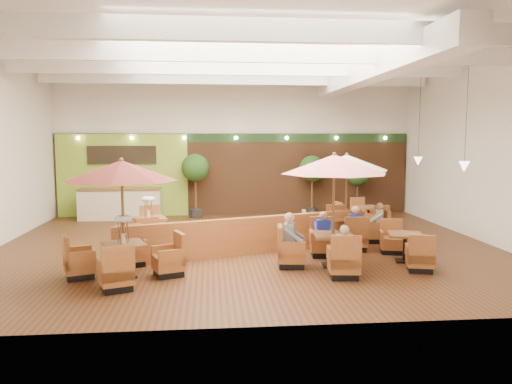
{
  "coord_description": "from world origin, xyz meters",
  "views": [
    {
      "loc": [
        -1.04,
        -13.84,
        3.11
      ],
      "look_at": [
        0.3,
        0.5,
        1.5
      ],
      "focal_mm": 35.0,
      "sensor_mm": 36.0,
      "label": 1
    }
  ],
  "objects": [
    {
      "name": "table_5",
      "position": [
        4.17,
        2.79,
        0.33
      ],
      "size": [
        1.71,
        2.46,
        0.88
      ],
      "rotation": [
        0.0,
        0.0,
        0.25
      ],
      "color": "brown",
      "rests_on": "ground"
    },
    {
      "name": "booth_divider",
      "position": [
        -0.01,
        -0.88,
        0.49
      ],
      "size": [
        6.79,
        2.43,
        0.98
      ],
      "primitive_type": "cube",
      "rotation": [
        0.0,
        0.0,
        0.32
      ],
      "color": "brown",
      "rests_on": "ground"
    },
    {
      "name": "table_1",
      "position": [
        1.82,
        -2.33,
        1.96
      ],
      "size": [
        2.63,
        2.73,
        2.74
      ],
      "rotation": [
        0.0,
        0.0,
        -0.12
      ],
      "color": "brown",
      "rests_on": "ground"
    },
    {
      "name": "topiary_2",
      "position": [
        4.77,
        5.3,
        1.54
      ],
      "size": [
        0.89,
        0.89,
        2.06
      ],
      "color": "black",
      "rests_on": "ground"
    },
    {
      "name": "diner_4",
      "position": [
        3.87,
        0.23,
        0.73
      ],
      "size": [
        0.36,
        0.39,
        0.72
      ],
      "rotation": [
        0.0,
        0.0,
        1.26
      ],
      "color": "silver",
      "rests_on": "ground"
    },
    {
      "name": "table_3",
      "position": [
        -2.82,
        0.73,
        0.49
      ],
      "size": [
        1.13,
        2.74,
        1.53
      ],
      "rotation": [
        0.0,
        0.0,
        0.42
      ],
      "color": "brown",
      "rests_on": "ground"
    },
    {
      "name": "topiary_1",
      "position": [
        2.95,
        5.3,
        1.77
      ],
      "size": [
        1.02,
        1.02,
        2.37
      ],
      "color": "black",
      "rests_on": "ground"
    },
    {
      "name": "service_counter",
      "position": [
        -4.4,
        5.1,
        0.58
      ],
      "size": [
        3.0,
        0.75,
        1.18
      ],
      "color": "beige",
      "rests_on": "ground"
    },
    {
      "name": "table_2",
      "position": [
        2.9,
        0.23,
        1.8
      ],
      "size": [
        2.64,
        2.64,
        2.64
      ],
      "rotation": [
        0.0,
        0.0,
        -0.14
      ],
      "color": "brown",
      "rests_on": "ground"
    },
    {
      "name": "diner_0",
      "position": [
        1.89,
        -3.33,
        0.73
      ],
      "size": [
        0.39,
        0.34,
        0.73
      ],
      "rotation": [
        0.0,
        0.0,
        -0.21
      ],
      "color": "silver",
      "rests_on": "ground"
    },
    {
      "name": "table_0",
      "position": [
        -2.95,
        -2.81,
        1.79
      ],
      "size": [
        2.76,
        2.76,
        2.65
      ],
      "rotation": [
        0.0,
        0.0,
        0.37
      ],
      "color": "brown",
      "rests_on": "ground"
    },
    {
      "name": "diner_3",
      "position": [
        2.9,
        -0.74,
        0.75
      ],
      "size": [
        0.42,
        0.37,
        0.78
      ],
      "rotation": [
        0.0,
        0.0,
        -0.25
      ],
      "color": "#2438A0",
      "rests_on": "ground"
    },
    {
      "name": "table_4",
      "position": [
        3.78,
        -2.07,
        0.34
      ],
      "size": [
        0.99,
        2.52,
        0.9
      ],
      "rotation": [
        0.0,
        0.0,
        -0.27
      ],
      "color": "brown",
      "rests_on": "ground"
    },
    {
      "name": "diner_1",
      "position": [
        1.89,
        -1.32,
        0.73
      ],
      "size": [
        0.36,
        0.29,
        0.71
      ],
      "rotation": [
        0.0,
        0.0,
        3.07
      ],
      "color": "#2438A0",
      "rests_on": "ground"
    },
    {
      "name": "topiary_0",
      "position": [
        -1.58,
        5.3,
        1.82
      ],
      "size": [
        1.05,
        1.05,
        2.45
      ],
      "color": "black",
      "rests_on": "ground"
    },
    {
      "name": "room",
      "position": [
        0.25,
        1.22,
        3.63
      ],
      "size": [
        14.04,
        14.0,
        5.52
      ],
      "color": "#381E0F",
      "rests_on": "ground"
    },
    {
      "name": "diner_2",
      "position": [
        0.88,
        -2.33,
        0.78
      ],
      "size": [
        0.4,
        0.46,
        0.86
      ],
      "rotation": [
        0.0,
        0.0,
        4.48
      ],
      "color": "slate",
      "rests_on": "ground"
    }
  ]
}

